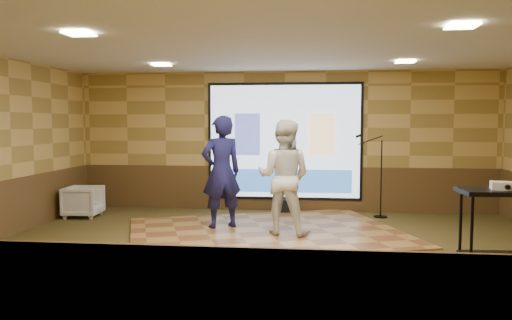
# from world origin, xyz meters

# --- Properties ---
(ground) EXTENTS (9.00, 9.00, 0.00)m
(ground) POSITION_xyz_m (0.00, 0.00, 0.00)
(ground) COLOR #2C3618
(ground) RESTS_ON ground
(room_shell) EXTENTS (9.04, 7.04, 3.02)m
(room_shell) POSITION_xyz_m (0.00, 0.00, 2.09)
(room_shell) COLOR tan
(room_shell) RESTS_ON ground
(wainscot_back) EXTENTS (9.00, 0.04, 0.95)m
(wainscot_back) POSITION_xyz_m (0.00, 3.48, 0.47)
(wainscot_back) COLOR #543D1C
(wainscot_back) RESTS_ON ground
(wainscot_front) EXTENTS (9.00, 0.04, 0.95)m
(wainscot_front) POSITION_xyz_m (0.00, -3.48, 0.47)
(wainscot_front) COLOR #543D1C
(wainscot_front) RESTS_ON ground
(projector_screen) EXTENTS (3.32, 0.06, 2.52)m
(projector_screen) POSITION_xyz_m (0.00, 3.44, 1.47)
(projector_screen) COLOR black
(projector_screen) RESTS_ON room_shell
(downlight_nw) EXTENTS (0.32, 0.32, 0.02)m
(downlight_nw) POSITION_xyz_m (-2.20, 1.80, 2.97)
(downlight_nw) COLOR beige
(downlight_nw) RESTS_ON room_shell
(downlight_ne) EXTENTS (0.32, 0.32, 0.02)m
(downlight_ne) POSITION_xyz_m (2.20, 1.80, 2.97)
(downlight_ne) COLOR beige
(downlight_ne) RESTS_ON room_shell
(downlight_sw) EXTENTS (0.32, 0.32, 0.02)m
(downlight_sw) POSITION_xyz_m (-2.20, -1.50, 2.97)
(downlight_sw) COLOR beige
(downlight_sw) RESTS_ON room_shell
(downlight_se) EXTENTS (0.32, 0.32, 0.02)m
(downlight_se) POSITION_xyz_m (2.20, -1.50, 2.97)
(downlight_se) COLOR beige
(downlight_se) RESTS_ON room_shell
(dance_floor) EXTENTS (5.48, 4.83, 0.03)m
(dance_floor) POSITION_xyz_m (-0.19, 1.20, 0.02)
(dance_floor) COLOR #A4763C
(dance_floor) RESTS_ON ground
(player_left) EXTENTS (0.87, 0.77, 2.00)m
(player_left) POSITION_xyz_m (-1.02, 1.45, 1.03)
(player_left) COLOR #151542
(player_left) RESTS_ON dance_floor
(player_right) EXTENTS (1.08, 0.92, 1.92)m
(player_right) POSITION_xyz_m (0.12, 1.07, 0.99)
(player_right) COLOR silver
(player_right) RESTS_ON dance_floor
(av_table) EXTENTS (1.05, 0.55, 1.11)m
(av_table) POSITION_xyz_m (2.91, -0.98, 0.80)
(av_table) COLOR black
(av_table) RESTS_ON ground
(projector) EXTENTS (0.32, 0.29, 0.09)m
(projector) POSITION_xyz_m (2.88, -1.01, 1.15)
(projector) COLOR white
(projector) RESTS_ON av_table
(mic_stand) EXTENTS (0.66, 0.27, 1.68)m
(mic_stand) POSITION_xyz_m (1.92, 2.88, 0.49)
(mic_stand) COLOR black
(mic_stand) RESTS_ON ground
(banquet_chair) EXTENTS (0.74, 0.72, 0.63)m
(banquet_chair) POSITION_xyz_m (-3.99, 2.26, 0.32)
(banquet_chair) COLOR gray
(banquet_chair) RESTS_ON ground
(duffel_bag) EXTENTS (0.49, 0.35, 0.29)m
(duffel_bag) POSITION_xyz_m (0.01, 3.14, 0.15)
(duffel_bag) COLOR black
(duffel_bag) RESTS_ON ground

